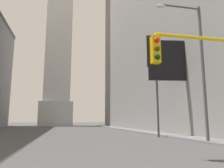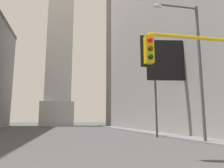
# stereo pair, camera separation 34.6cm
# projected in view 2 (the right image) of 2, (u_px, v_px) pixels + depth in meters

# --- Properties ---
(sidewalk_right) EXTENTS (5.00, 71.95, 0.15)m
(sidewalk_right) POSITION_uv_depth(u_px,v_px,m) (167.00, 133.00, 23.72)
(sidewalk_right) COLOR slate
(sidewalk_right) RESTS_ON ground_plane
(building_right) EXTENTS (25.29, 54.91, 41.68)m
(building_right) POSITION_uv_depth(u_px,v_px,m) (205.00, 7.00, 37.78)
(building_right) COLOR gray
(building_right) RESTS_ON ground_plane
(traffic_light_near_right) EXTENTS (5.71, 0.50, 4.95)m
(traffic_light_near_right) POSITION_uv_depth(u_px,v_px,m) (222.00, 64.00, 9.21)
(traffic_light_near_right) COLOR yellow
(traffic_light_near_right) RESTS_ON ground_plane
(street_lamp) EXTENTS (3.26, 0.36, 9.20)m
(street_lamp) POSITION_uv_depth(u_px,v_px,m) (193.00, 56.00, 14.40)
(street_lamp) COLOR #4C4C51
(street_lamp) RESTS_ON ground_plane
(billboard_sign) EXTENTS (4.36, 0.89, 8.75)m
(billboard_sign) POSITION_uv_depth(u_px,v_px,m) (170.00, 63.00, 19.84)
(billboard_sign) COLOR #3F3F42
(billboard_sign) RESTS_ON ground_plane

